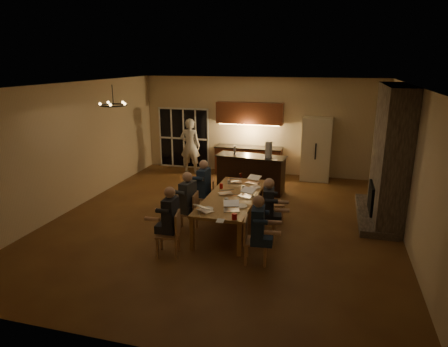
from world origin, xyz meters
TOP-DOWN VIEW (x-y plane):
  - floor at (0.00, 0.00)m, footprint 9.00×9.00m
  - back_wall at (0.00, 4.52)m, footprint 8.00×0.04m
  - left_wall at (-4.02, 0.00)m, footprint 0.04×9.00m
  - right_wall at (4.02, 0.00)m, footprint 0.04×9.00m
  - ceiling at (0.00, 0.00)m, footprint 8.00×9.00m
  - french_doors at (-2.70, 4.47)m, footprint 1.86×0.08m
  - fireplace at (3.70, 1.20)m, footprint 0.58×2.50m
  - kitchenette at (-0.30, 4.20)m, footprint 2.24×0.68m
  - refrigerator at (1.90, 4.15)m, footprint 0.90×0.68m
  - dining_table at (0.27, -0.23)m, footprint 1.10×2.86m
  - bar_island at (0.16, 2.39)m, footprint 2.06×0.87m
  - chair_left_near at (-0.61, -1.91)m, footprint 0.52×0.52m
  - chair_left_mid at (-0.65, -0.72)m, footprint 0.48×0.48m
  - chair_left_far at (-0.58, 0.39)m, footprint 0.54×0.54m
  - chair_right_near at (1.12, -1.76)m, footprint 0.49×0.49m
  - chair_right_mid at (1.12, -0.72)m, footprint 0.51×0.51m
  - chair_right_far at (1.13, 0.38)m, footprint 0.56×0.56m
  - person_left_near at (-0.58, -1.82)m, footprint 0.61×0.61m
  - person_right_near at (1.17, -1.86)m, footprint 0.66×0.66m
  - person_left_mid at (-0.62, -0.74)m, footprint 0.70×0.70m
  - person_right_mid at (1.18, -0.73)m, footprint 0.68×0.68m
  - person_left_far at (-0.62, 0.39)m, footprint 0.64×0.64m
  - standing_person at (-2.24, 3.84)m, footprint 0.71×0.49m
  - chandelier at (-2.42, -0.54)m, footprint 0.60×0.60m
  - laptop_a at (-0.03, -1.30)m, footprint 0.42×0.41m
  - laptop_b at (0.48, -1.14)m, footprint 0.39×0.36m
  - laptop_c at (0.08, -0.14)m, footprint 0.42×0.40m
  - laptop_d at (0.58, -0.21)m, footprint 0.40×0.37m
  - laptop_e at (0.08, 0.83)m, footprint 0.39×0.37m
  - laptop_f at (0.51, 0.84)m, footprint 0.39×0.36m
  - mug_front at (0.25, -0.70)m, footprint 0.09×0.09m
  - mug_mid at (0.42, 0.27)m, footprint 0.08×0.08m
  - mug_back at (-0.03, 0.61)m, footprint 0.08×0.08m
  - redcup_near at (0.65, -1.58)m, footprint 0.10×0.10m
  - redcup_mid at (-0.12, 0.22)m, footprint 0.08×0.08m
  - can_silver at (0.31, -0.96)m, footprint 0.07×0.07m
  - can_cola at (0.13, 1.22)m, footprint 0.07×0.07m
  - can_right at (0.67, 0.03)m, footprint 0.06×0.06m
  - plate_near at (0.61, -0.85)m, footprint 0.27×0.27m
  - plate_left at (-0.02, -1.19)m, footprint 0.26×0.26m
  - plate_far at (0.65, 0.49)m, footprint 0.27×0.27m
  - notepad at (0.41, -1.74)m, footprint 0.16×0.21m
  - bar_bottle at (-0.35, 2.45)m, footprint 0.07×0.07m
  - bar_blender at (0.68, 2.28)m, footprint 0.18×0.18m

SIDE VIEW (x-z plane):
  - floor at x=0.00m, z-range 0.00..0.00m
  - dining_table at x=0.27m, z-range 0.00..0.75m
  - chair_left_near at x=-0.61m, z-range 0.00..0.89m
  - chair_left_mid at x=-0.65m, z-range 0.00..0.89m
  - chair_left_far at x=-0.58m, z-range 0.00..0.89m
  - chair_right_near at x=1.12m, z-range 0.00..0.89m
  - chair_right_mid at x=1.12m, z-range 0.00..0.89m
  - chair_right_far at x=1.13m, z-range 0.00..0.89m
  - bar_island at x=0.16m, z-range 0.00..1.08m
  - person_left_near at x=-0.58m, z-range 0.00..1.38m
  - person_right_near at x=1.17m, z-range 0.00..1.38m
  - person_left_mid at x=-0.62m, z-range 0.00..1.38m
  - person_right_mid at x=1.18m, z-range 0.00..1.38m
  - person_left_far at x=-0.62m, z-range 0.00..1.38m
  - notepad at x=0.41m, z-range 0.75..0.76m
  - plate_near at x=0.61m, z-range 0.75..0.77m
  - plate_left at x=-0.02m, z-range 0.75..0.77m
  - plate_far at x=0.65m, z-range 0.75..0.77m
  - mug_front at x=0.25m, z-range 0.75..0.85m
  - mug_mid at x=0.42m, z-range 0.75..0.85m
  - mug_back at x=-0.03m, z-range 0.75..0.85m
  - redcup_near at x=0.65m, z-range 0.75..0.87m
  - redcup_mid at x=-0.12m, z-range 0.75..0.87m
  - can_silver at x=0.31m, z-range 0.75..0.87m
  - can_cola at x=0.13m, z-range 0.75..0.87m
  - can_right at x=0.67m, z-range 0.75..0.87m
  - laptop_a at x=-0.03m, z-range 0.75..0.98m
  - laptop_b at x=0.48m, z-range 0.75..0.98m
  - laptop_c at x=0.08m, z-range 0.75..0.98m
  - laptop_d at x=0.58m, z-range 0.75..0.98m
  - laptop_e at x=0.08m, z-range 0.75..0.98m
  - laptop_f at x=0.51m, z-range 0.75..0.98m
  - standing_person at x=-2.24m, z-range 0.00..1.87m
  - refrigerator at x=1.90m, z-range 0.00..2.00m
  - french_doors at x=-2.70m, z-range 0.00..2.10m
  - kitchenette at x=-0.30m, z-range 0.00..2.40m
  - bar_bottle at x=-0.35m, z-range 1.08..1.32m
  - bar_blender at x=0.68m, z-range 1.08..1.53m
  - back_wall at x=0.00m, z-range 0.00..3.20m
  - left_wall at x=-4.02m, z-range 0.00..3.20m
  - right_wall at x=4.02m, z-range 0.00..3.20m
  - fireplace at x=3.70m, z-range 0.00..3.20m
  - chandelier at x=-2.42m, z-range 2.73..2.77m
  - ceiling at x=0.00m, z-range 3.20..3.24m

